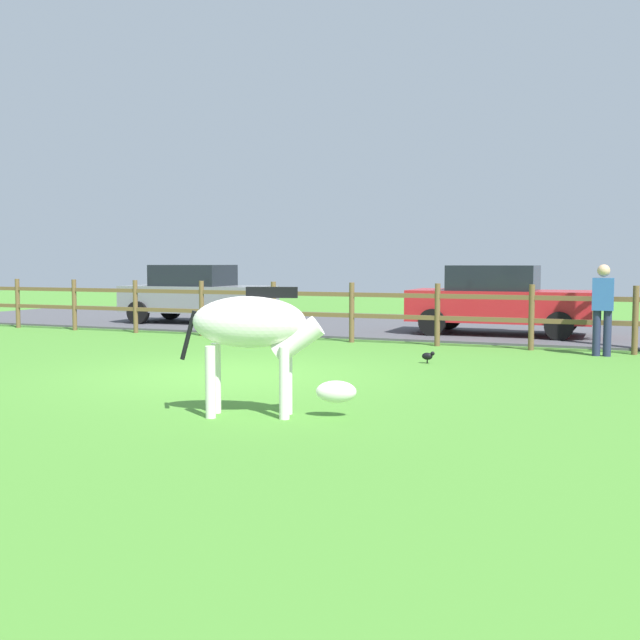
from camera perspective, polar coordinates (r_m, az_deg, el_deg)
ground_plane at (r=11.51m, az=-6.43°, el=-4.06°), size 60.00×60.00×0.00m
parking_asphalt at (r=20.08m, az=6.75°, el=-0.42°), size 28.00×7.40×0.05m
paddock_fence at (r=15.97m, az=2.39°, el=0.87°), size 22.09×0.11×1.26m
zebra at (r=8.28m, az=-4.74°, el=-0.88°), size 1.87×0.90×1.41m
crow_on_grass at (r=12.78m, az=8.08°, el=-2.67°), size 0.21×0.10×0.20m
parked_car_red at (r=17.66m, az=13.19°, el=1.51°), size 4.04×1.96×1.56m
parked_car_grey at (r=20.80m, az=-9.16°, el=1.98°), size 4.12×2.13×1.56m
visitor_near_fence at (r=14.49m, az=20.38°, el=1.02°), size 0.36×0.22×1.64m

